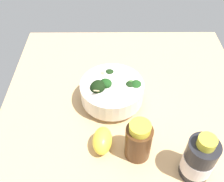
% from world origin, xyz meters
% --- Properties ---
extents(ground_plane, '(0.72, 0.72, 0.04)m').
position_xyz_m(ground_plane, '(0.00, 0.00, -0.02)').
color(ground_plane, tan).
extents(bowl_of_broccoli, '(0.18, 0.18, 0.10)m').
position_xyz_m(bowl_of_broccoli, '(0.04, -0.00, 0.04)').
color(bowl_of_broccoli, silver).
rests_on(bowl_of_broccoli, ground_plane).
extents(lemon_wedge, '(0.05, 0.08, 0.05)m').
position_xyz_m(lemon_wedge, '(0.07, 0.15, 0.03)').
color(lemon_wedge, yellow).
rests_on(lemon_wedge, ground_plane).
extents(bottle_tall, '(0.07, 0.07, 0.13)m').
position_xyz_m(bottle_tall, '(-0.14, 0.22, 0.06)').
color(bottle_tall, black).
rests_on(bottle_tall, ground_plane).
extents(bottle_short, '(0.06, 0.06, 0.11)m').
position_xyz_m(bottle_short, '(-0.02, 0.17, 0.05)').
color(bottle_short, '#472814').
rests_on(bottle_short, ground_plane).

